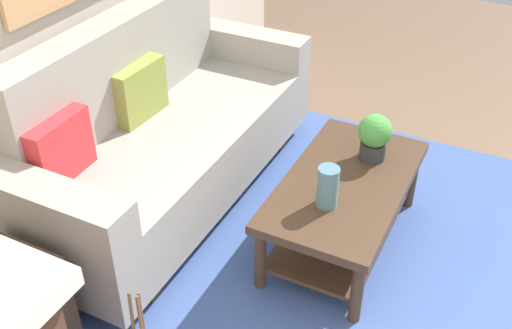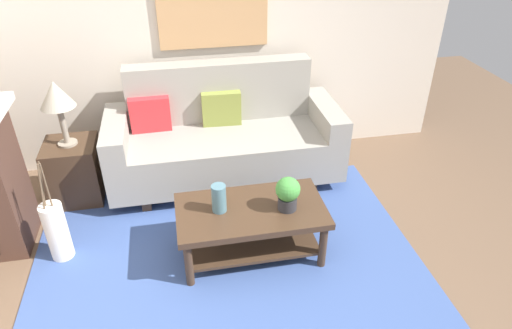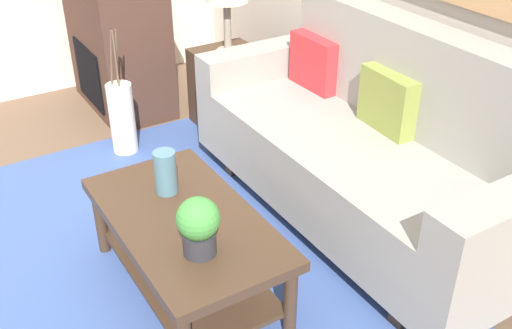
{
  "view_description": "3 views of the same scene",
  "coord_description": "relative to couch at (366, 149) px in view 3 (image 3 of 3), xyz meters",
  "views": [
    {
      "loc": [
        -2.25,
        -0.17,
        2.28
      ],
      "look_at": [
        0.03,
        0.97,
        0.5
      ],
      "focal_mm": 42.39,
      "sensor_mm": 36.0,
      "label": 1
    },
    {
      "loc": [
        -0.28,
        -2.08,
        2.48
      ],
      "look_at": [
        0.34,
        1.07,
        0.47
      ],
      "focal_mm": 31.92,
      "sensor_mm": 36.0,
      "label": 2
    },
    {
      "loc": [
        2.25,
        -0.34,
        2.03
      ],
      "look_at": [
        0.16,
        0.94,
        0.56
      ],
      "focal_mm": 42.46,
      "sensor_mm": 36.0,
      "label": 3
    }
  ],
  "objects": [
    {
      "name": "ground_plane",
      "position": [
        -0.15,
        -1.64,
        -0.43
      ],
      "size": [
        8.99,
        8.99,
        0.0
      ],
      "primitive_type": "plane",
      "color": "brown"
    },
    {
      "name": "area_rug",
      "position": [
        -0.15,
        -1.14,
        -0.42
      ],
      "size": [
        2.91,
        2.16,
        0.01
      ],
      "primitive_type": "cube",
      "color": "#3D5693",
      "rests_on": "ground_plane"
    },
    {
      "name": "couch",
      "position": [
        0.0,
        0.0,
        0.0
      ],
      "size": [
        2.11,
        0.84,
        1.08
      ],
      "color": "gray",
      "rests_on": "ground_plane"
    },
    {
      "name": "throw_pillow_crimson",
      "position": [
        -0.65,
        0.13,
        0.25
      ],
      "size": [
        0.36,
        0.13,
        0.32
      ],
      "primitive_type": "cube",
      "rotation": [
        0.0,
        0.0,
        0.03
      ],
      "color": "red",
      "rests_on": "couch"
    },
    {
      "name": "throw_pillow_olive",
      "position": [
        0.0,
        0.13,
        0.25
      ],
      "size": [
        0.37,
        0.14,
        0.32
      ],
      "primitive_type": "cube",
      "rotation": [
        0.0,
        0.0,
        -0.05
      ],
      "color": "olive",
      "rests_on": "couch"
    },
    {
      "name": "coffee_table",
      "position": [
        0.05,
        -1.1,
        -0.12
      ],
      "size": [
        1.1,
        0.6,
        0.43
      ],
      "color": "#422D1E",
      "rests_on": "ground_plane"
    },
    {
      "name": "tabletop_vase",
      "position": [
        -0.18,
        -1.08,
        0.11
      ],
      "size": [
        0.11,
        0.11,
        0.22
      ],
      "primitive_type": "cylinder",
      "color": "slate",
      "rests_on": "coffee_table"
    },
    {
      "name": "potted_plant_tabletop",
      "position": [
        0.31,
        -1.15,
        0.14
      ],
      "size": [
        0.18,
        0.18,
        0.26
      ],
      "color": "#2D2D33",
      "rests_on": "coffee_table"
    },
    {
      "name": "side_table",
      "position": [
        -1.36,
        -0.08,
        -0.15
      ],
      "size": [
        0.44,
        0.44,
        0.56
      ],
      "primitive_type": "cube",
      "color": "#422D1E",
      "rests_on": "ground_plane"
    },
    {
      "name": "fireplace",
      "position": [
        -2.09,
        -0.6,
        0.16
      ],
      "size": [
        1.02,
        0.58,
        1.16
      ],
      "color": "#472D23",
      "rests_on": "ground_plane"
    },
    {
      "name": "floor_vase",
      "position": [
        -1.39,
        -0.87,
        -0.19
      ],
      "size": [
        0.17,
        0.17,
        0.49
      ],
      "primitive_type": "cylinder",
      "color": "white",
      "rests_on": "ground_plane"
    },
    {
      "name": "floor_vase_branch_a",
      "position": [
        -1.37,
        -0.87,
        0.24
      ],
      "size": [
        0.01,
        0.01,
        0.36
      ],
      "primitive_type": "cylinder",
      "rotation": [
        0.0,
        -0.0,
        0.0
      ],
      "color": "brown",
      "rests_on": "floor_vase"
    },
    {
      "name": "floor_vase_branch_b",
      "position": [
        -1.4,
        -0.85,
        0.24
      ],
      "size": [
        0.05,
        0.03,
        0.36
      ],
      "primitive_type": "cylinder",
      "rotation": [
        -0.05,
        0.1,
        0.0
      ],
      "color": "brown",
      "rests_on": "floor_vase"
    },
    {
      "name": "floor_vase_branch_c",
      "position": [
        -1.4,
        -0.89,
        0.24
      ],
      "size": [
        0.05,
        0.04,
        0.36
      ],
      "primitive_type": "cylinder",
      "rotation": [
        -0.07,
        0.1,
        0.0
      ],
      "color": "brown",
      "rests_on": "floor_vase"
    }
  ]
}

